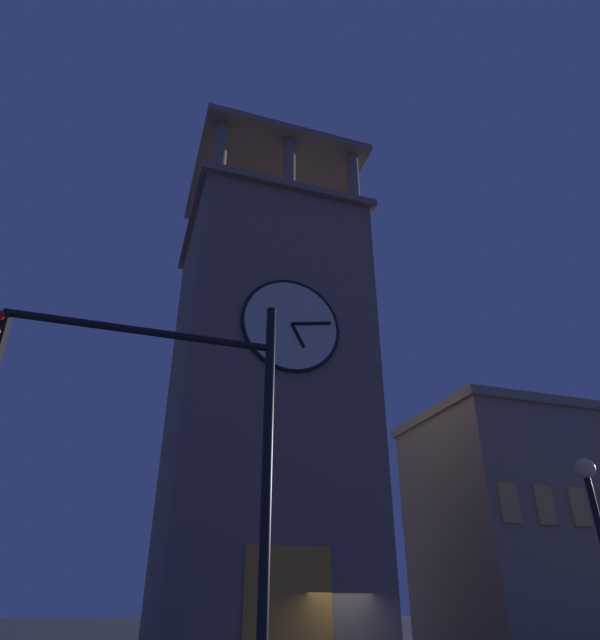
{
  "coord_description": "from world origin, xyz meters",
  "views": [
    {
      "loc": [
        8.13,
        18.74,
        2.12
      ],
      "look_at": [
        0.08,
        -5.66,
        15.71
      ],
      "focal_mm": 30.27,
      "sensor_mm": 36.0,
      "label": 1
    }
  ],
  "objects_px": {
    "traffic_signal_near": "(184,437)",
    "street_lamp": "(600,530)",
    "adjacent_wing_building": "(552,526)",
    "clocktower": "(264,401)"
  },
  "relations": [
    {
      "from": "clocktower",
      "to": "street_lamp",
      "type": "bearing_deg",
      "value": 104.56
    },
    {
      "from": "traffic_signal_near",
      "to": "street_lamp",
      "type": "bearing_deg",
      "value": -168.74
    },
    {
      "from": "adjacent_wing_building",
      "to": "traffic_signal_near",
      "type": "bearing_deg",
      "value": 38.65
    },
    {
      "from": "traffic_signal_near",
      "to": "street_lamp",
      "type": "height_order",
      "value": "traffic_signal_near"
    },
    {
      "from": "clocktower",
      "to": "adjacent_wing_building",
      "type": "relative_size",
      "value": 1.91
    },
    {
      "from": "clocktower",
      "to": "adjacent_wing_building",
      "type": "bearing_deg",
      "value": -174.82
    },
    {
      "from": "clocktower",
      "to": "street_lamp",
      "type": "height_order",
      "value": "clocktower"
    },
    {
      "from": "adjacent_wing_building",
      "to": "traffic_signal_near",
      "type": "height_order",
      "value": "adjacent_wing_building"
    },
    {
      "from": "clocktower",
      "to": "traffic_signal_near",
      "type": "relative_size",
      "value": 4.2
    },
    {
      "from": "clocktower",
      "to": "adjacent_wing_building",
      "type": "xyz_separation_m",
      "value": [
        -17.23,
        -1.56,
        -4.89
      ]
    }
  ]
}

